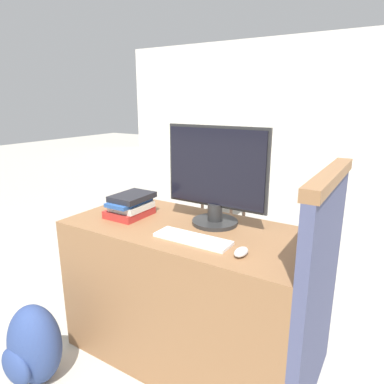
% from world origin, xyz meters
% --- Properties ---
extents(wall_back, '(12.00, 0.06, 2.80)m').
position_xyz_m(wall_back, '(0.00, 7.02, 1.40)').
color(wall_back, silver).
rests_on(wall_back, ground_plane).
extents(desk, '(1.29, 0.62, 0.78)m').
position_xyz_m(desk, '(0.00, 0.31, 0.39)').
color(desk, '#8C603D').
rests_on(desk, ground_plane).
extents(carrel_divider, '(0.07, 0.72, 1.13)m').
position_xyz_m(carrel_divider, '(0.67, 0.36, 0.58)').
color(carrel_divider, '#474C70').
rests_on(carrel_divider, ground_plane).
extents(monitor, '(0.56, 0.24, 0.51)m').
position_xyz_m(monitor, '(0.11, 0.42, 1.03)').
color(monitor, '#282828').
rests_on(monitor, desk).
extents(keyboard, '(0.37, 0.12, 0.02)m').
position_xyz_m(keyboard, '(0.12, 0.17, 0.78)').
color(keyboard, white).
rests_on(keyboard, desk).
extents(mouse, '(0.05, 0.09, 0.03)m').
position_xyz_m(mouse, '(0.38, 0.14, 0.79)').
color(mouse, silver).
rests_on(mouse, desk).
extents(book_stack, '(0.20, 0.26, 0.13)m').
position_xyz_m(book_stack, '(-0.36, 0.28, 0.84)').
color(book_stack, '#B72D28').
rests_on(book_stack, desk).
extents(backpack, '(0.29, 0.27, 0.43)m').
position_xyz_m(backpack, '(-0.55, -0.27, 0.21)').
color(backpack, navy).
rests_on(backpack, ground_plane).
extents(far_chair, '(0.44, 0.44, 0.92)m').
position_xyz_m(far_chair, '(-0.86, 2.58, 0.51)').
color(far_chair, '#38281E').
rests_on(far_chair, ground_plane).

